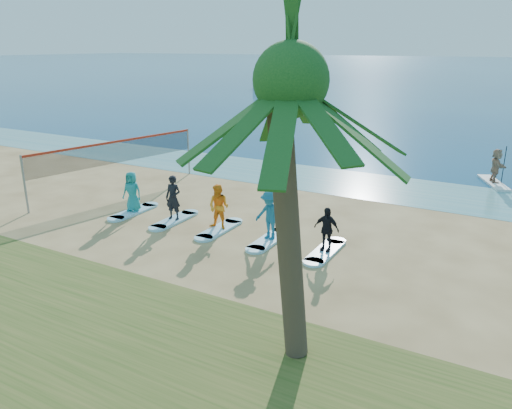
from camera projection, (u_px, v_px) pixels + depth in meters
The scene contains 18 objects.
ground at pixel (212, 246), 17.65m from camera, with size 600.00×600.00×0.00m, color tan.
shallow_water at pixel (324, 179), 26.36m from camera, with size 600.00×600.00×0.00m, color teal.
ocean at pixel (510, 68), 150.45m from camera, with size 600.00×600.00×0.00m, color navy.
volleyball_net at pixel (116, 152), 23.76m from camera, with size 1.99×8.89×2.50m.
palm_tree at pixel (291, 83), 9.67m from camera, with size 5.60×5.60×7.36m.
paddleboard at pixel (493, 183), 25.51m from camera, with size 0.70×3.00×0.12m, color silver.
paddleboarder at pixel (496, 165), 25.23m from camera, with size 1.58×0.50×1.70m, color tan.
boat_offshore_a at pixel (269, 86), 84.74m from camera, with size 2.79×9.05×2.09m, color silver.
surfboard_0 at pixel (134, 212), 21.17m from camera, with size 0.70×2.20×0.09m, color #9DDCF3.
student_0 at pixel (132, 191), 20.89m from camera, with size 0.83×0.54×1.69m, color teal.
surfboard_1 at pixel (174, 220), 20.15m from camera, with size 0.70×2.20×0.09m, color #9DDCF3.
student_1 at pixel (173, 198), 19.86m from camera, with size 0.66×0.43×1.80m, color black.
surfboard_2 at pixel (219, 229), 19.14m from camera, with size 0.70×2.20×0.09m, color #9DDCF3.
student_2 at pixel (219, 207), 18.86m from camera, with size 0.84×0.65×1.73m, color orange.
surfboard_3 at pixel (269, 240), 18.13m from camera, with size 0.70×2.20×0.09m, color #9DDCF3.
student_3 at pixel (270, 215), 17.83m from camera, with size 1.17×0.67×1.81m, color #1A617F.
surfboard_4 at pixel (325, 251), 17.11m from camera, with size 0.70×2.20×0.09m, color #9DDCF3.
student_4 at pixel (326, 229), 16.86m from camera, with size 0.90×0.38×1.54m, color black.
Camera 1 is at (9.37, -13.49, 6.82)m, focal length 35.00 mm.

